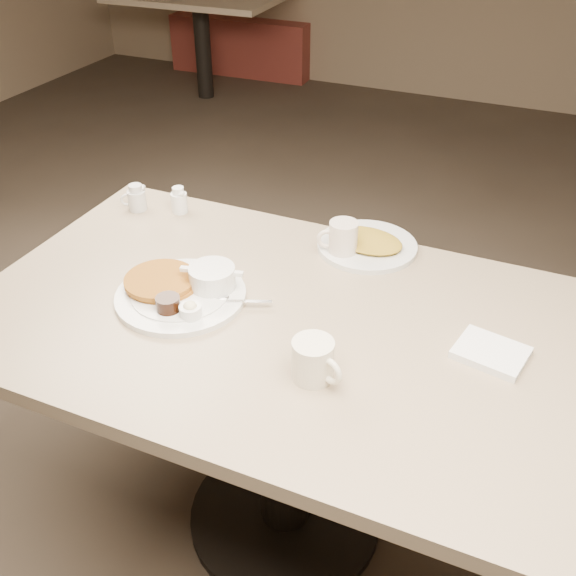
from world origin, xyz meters
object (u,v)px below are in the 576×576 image
at_px(main_plate, 184,289).
at_px(creamer_right, 179,201).
at_px(booth_back_left, 244,21).
at_px(coffee_mug_far, 342,239).
at_px(diner_table, 285,372).
at_px(hash_plate, 367,244).
at_px(creamer_left, 136,198).
at_px(coffee_mug_near, 314,360).

height_order(main_plate, creamer_right, creamer_right).
bearing_deg(booth_back_left, coffee_mug_far, -59.56).
height_order(diner_table, hash_plate, hash_plate).
bearing_deg(main_plate, hash_plate, 49.49).
bearing_deg(creamer_left, main_plate, -42.68).
xyz_separation_m(diner_table, coffee_mug_far, (0.03, 0.31, 0.22)).
bearing_deg(hash_plate, main_plate, -130.51).
height_order(diner_table, coffee_mug_near, coffee_mug_near).
distance_m(creamer_left, hash_plate, 0.71).
xyz_separation_m(creamer_right, hash_plate, (0.58, 0.02, -0.02)).
height_order(creamer_right, booth_back_left, booth_back_left).
xyz_separation_m(diner_table, coffee_mug_near, (0.14, -0.17, 0.22)).
distance_m(coffee_mug_near, creamer_right, 0.82).
bearing_deg(creamer_left, hash_plate, 4.78).
distance_m(diner_table, coffee_mug_near, 0.31).
bearing_deg(diner_table, creamer_left, 153.08).
bearing_deg(hash_plate, coffee_mug_far, -128.78).
distance_m(coffee_mug_far, creamer_left, 0.65).
bearing_deg(creamer_right, booth_back_left, 114.22).
relative_size(main_plate, coffee_mug_far, 3.53).
bearing_deg(diner_table, hash_plate, 78.05).
distance_m(hash_plate, booth_back_left, 4.27).
bearing_deg(hash_plate, diner_table, -101.95).
bearing_deg(diner_table, creamer_right, 144.62).
xyz_separation_m(creamer_right, booth_back_left, (-1.64, 3.65, -0.38)).
relative_size(diner_table, main_plate, 3.62).
relative_size(creamer_left, hash_plate, 0.26).
height_order(diner_table, booth_back_left, booth_back_left).
bearing_deg(creamer_right, coffee_mug_far, -4.58).
bearing_deg(hash_plate, booth_back_left, 121.47).
height_order(creamer_left, booth_back_left, booth_back_left).
relative_size(main_plate, coffee_mug_near, 3.09).
distance_m(diner_table, main_plate, 0.32).
distance_m(main_plate, coffee_mug_far, 0.44).
distance_m(creamer_right, hash_plate, 0.58).
xyz_separation_m(creamer_left, booth_back_left, (-1.52, 3.69, -0.38)).
bearing_deg(creamer_left, coffee_mug_near, -32.30).
bearing_deg(creamer_right, diner_table, -35.38).
height_order(main_plate, coffee_mug_far, coffee_mug_far).
distance_m(main_plate, booth_back_left, 4.45).
height_order(diner_table, creamer_right, creamer_right).
bearing_deg(diner_table, booth_back_left, 118.13).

